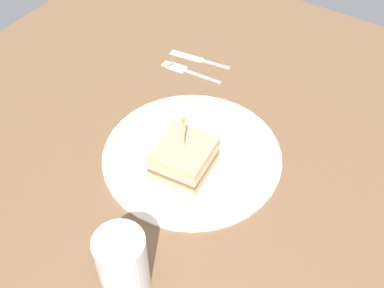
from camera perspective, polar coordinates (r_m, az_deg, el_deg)
The scene contains 6 objects.
ground_plane at distance 80.66cm, azimuth -0.00°, elevation -1.92°, with size 107.96×107.96×2.00cm, color brown.
plate at distance 79.55cm, azimuth -0.00°, elevation -1.22°, with size 29.31×29.31×0.96cm, color silver.
sandwich_half_center at distance 75.38cm, azimuth -0.95°, elevation -1.55°, with size 9.55×9.08×10.73cm.
drink_glass at distance 64.09cm, azimuth -8.07°, elevation -13.84°, with size 6.55×6.55×9.89cm.
fork at distance 96.07cm, azimuth -0.88°, elevation 8.66°, with size 2.49×12.84×0.35cm.
knife at distance 98.94cm, azimuth 0.49°, elevation 9.97°, with size 2.98×12.75×0.35cm.
Camera 1 is at (44.19, 29.13, 59.86)cm, focal length 45.64 mm.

